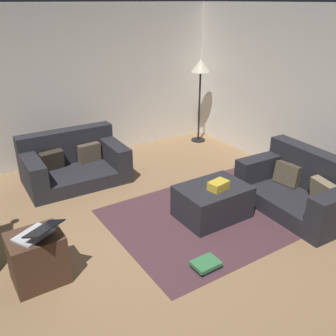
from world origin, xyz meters
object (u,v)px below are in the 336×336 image
Objects in this scene: couch_left at (73,163)px; side_table at (38,258)px; ottoman at (212,202)px; laptop at (37,233)px; book_stack at (206,264)px; corner_lamp at (201,72)px; tv_remote at (218,184)px; gift_box at (218,185)px; couch_right at (302,188)px.

couch_left reaches higher than side_table.
ottoman is 1.72× the size of laptop.
book_stack is 4.19m from corner_lamp.
book_stack is at bearing 100.17° from couch_left.
tv_remote is 0.31× the size of laptop.
gift_box is at bearing -154.99° from tv_remote.
couch_right reaches higher than book_stack.
gift_box is 0.12m from tv_remote.
ottoman is at bearing 99.31° from gift_box.
tv_remote is 1.20m from book_stack.
gift_box is at bearing 119.84° from couch_left.
corner_lamp is (1.53, 2.43, 0.93)m from tv_remote.
laptop is at bearing 64.78° from couch_left.
ottoman is 2.95× the size of book_stack.
corner_lamp is at bearing 56.39° from ottoman.
couch_left is 2.37m from ottoman.
couch_right is 1.76× the size of ottoman.
book_stack is at bearing 101.99° from couch_right.
gift_box is 0.16× the size of corner_lamp.
couch_left is at bearing 96.89° from tv_remote.
laptop is 0.32× the size of corner_lamp.
gift_box is 2.25m from laptop.
gift_box reaches higher than tv_remote.
tv_remote is 0.53× the size of book_stack.
couch_left is at bearing 118.72° from ottoman.
ottoman is 0.25m from tv_remote.
ottoman is 2.27m from laptop.
couch_right is 1.26m from ottoman.
couch_right is 3.43m from laptop.
book_stack is (-0.72, -0.79, -0.17)m from ottoman.
corner_lamp is at bearing 33.01° from laptop.
couch_left is at bearing -172.69° from corner_lamp.
laptop is at bearing 85.68° from couch_right.
gift_box is at bearing -80.69° from ottoman.
gift_box reaches higher than book_stack.
gift_box is 1.11m from book_stack.
tv_remote is 0.30× the size of side_table.
couch_left is 0.96× the size of corner_lamp.
gift_box is 2.29m from side_table.
couch_right is 1.18m from tv_remote.
book_stack is (-0.73, -0.71, -0.45)m from gift_box.
ottoman is 0.28m from gift_box.
side_table is 1.04× the size of laptop.
laptop is at bearing 158.05° from tv_remote.
laptop is (-2.32, -0.07, 0.15)m from tv_remote.
gift_box is at bearing -0.36° from laptop.
corner_lamp is at bearing 32.24° from side_table.
corner_lamp is (0.46, 2.91, 1.08)m from couch_right.
tv_remote is 2.33m from laptop.
side_table is (-2.27, 0.07, -0.22)m from gift_box.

